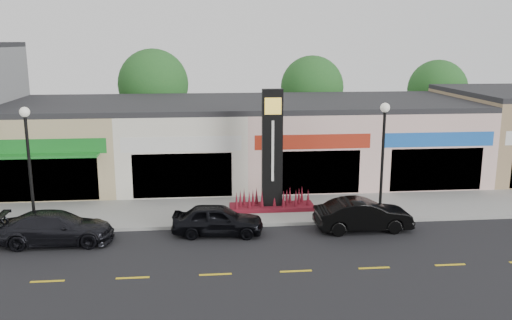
# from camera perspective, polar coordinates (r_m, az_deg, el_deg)

# --- Properties ---
(ground) EXTENTS (120.00, 120.00, 0.00)m
(ground) POSITION_cam_1_polar(r_m,az_deg,el_deg) (23.18, -4.47, -8.86)
(ground) COLOR black
(ground) RESTS_ON ground
(sidewalk) EXTENTS (52.00, 4.30, 0.15)m
(sidewalk) POSITION_cam_1_polar(r_m,az_deg,el_deg) (27.25, -4.67, -5.38)
(sidewalk) COLOR gray
(sidewalk) RESTS_ON ground
(curb) EXTENTS (52.00, 0.20, 0.15)m
(curb) POSITION_cam_1_polar(r_m,az_deg,el_deg) (25.12, -4.58, -6.96)
(curb) COLOR gray
(curb) RESTS_ON ground
(shop_beige) EXTENTS (7.00, 10.85, 4.80)m
(shop_beige) POSITION_cam_1_polar(r_m,az_deg,el_deg) (34.58, -19.18, 1.78)
(shop_beige) COLOR tan
(shop_beige) RESTS_ON ground
(shop_cream) EXTENTS (7.00, 10.01, 4.80)m
(shop_cream) POSITION_cam_1_polar(r_m,az_deg,el_deg) (33.63, -7.51, 2.08)
(shop_cream) COLOR white
(shop_cream) RESTS_ON ground
(shop_pink_w) EXTENTS (7.00, 10.01, 4.80)m
(shop_pink_w) POSITION_cam_1_polar(r_m,az_deg,el_deg) (34.10, 4.34, 2.30)
(shop_pink_w) COLOR #D5A5A2
(shop_pink_w) RESTS_ON ground
(shop_pink_e) EXTENTS (7.00, 10.01, 4.80)m
(shop_pink_e) POSITION_cam_1_polar(r_m,az_deg,el_deg) (35.96, 15.41, 2.42)
(shop_pink_e) COLOR #D5A5A2
(shop_pink_e) RESTS_ON ground
(shop_tan) EXTENTS (7.00, 10.01, 5.30)m
(shop_tan) POSITION_cam_1_polar(r_m,az_deg,el_deg) (38.97, 25.10, 2.80)
(shop_tan) COLOR #997659
(shop_tan) RESTS_ON ground
(tree_rear_west) EXTENTS (5.20, 5.20, 7.83)m
(tree_rear_west) POSITION_cam_1_polar(r_m,az_deg,el_deg) (41.37, -10.76, 7.86)
(tree_rear_west) COLOR #382619
(tree_rear_west) RESTS_ON ground
(tree_rear_mid) EXTENTS (4.80, 4.80, 7.29)m
(tree_rear_mid) POSITION_cam_1_polar(r_m,az_deg,el_deg) (42.06, 5.91, 7.63)
(tree_rear_mid) COLOR #382619
(tree_rear_mid) RESTS_ON ground
(tree_rear_east) EXTENTS (4.60, 4.60, 6.94)m
(tree_rear_east) POSITION_cam_1_polar(r_m,az_deg,el_deg) (45.14, 18.54, 7.06)
(tree_rear_east) COLOR #382619
(tree_rear_east) RESTS_ON ground
(lamp_west_near) EXTENTS (0.44, 0.44, 5.47)m
(lamp_west_near) POSITION_cam_1_polar(r_m,az_deg,el_deg) (25.77, -22.81, 0.43)
(lamp_west_near) COLOR black
(lamp_west_near) RESTS_ON sidewalk
(lamp_east_near) EXTENTS (0.44, 0.44, 5.47)m
(lamp_east_near) POSITION_cam_1_polar(r_m,az_deg,el_deg) (25.95, 13.22, 1.17)
(lamp_east_near) COLOR black
(lamp_east_near) RESTS_ON sidewalk
(pylon_sign) EXTENTS (4.20, 1.30, 6.00)m
(pylon_sign) POSITION_cam_1_polar(r_m,az_deg,el_deg) (26.71, 1.70, -0.81)
(pylon_sign) COLOR #5C0F1E
(pylon_sign) RESTS_ON sidewalk
(car_dark_sedan) EXTENTS (1.95, 4.74, 1.37)m
(car_dark_sedan) POSITION_cam_1_polar(r_m,az_deg,el_deg) (24.52, -20.29, -6.71)
(car_dark_sedan) COLOR black
(car_dark_sedan) RESTS_ON ground
(car_black_sedan) EXTENTS (2.00, 4.14, 1.36)m
(car_black_sedan) POSITION_cam_1_polar(r_m,az_deg,el_deg) (24.10, -4.05, -6.28)
(car_black_sedan) COLOR black
(car_black_sedan) RESTS_ON ground
(car_black_conv) EXTENTS (1.64, 4.38, 1.43)m
(car_black_conv) POSITION_cam_1_polar(r_m,az_deg,el_deg) (25.02, 11.21, -5.70)
(car_black_conv) COLOR black
(car_black_conv) RESTS_ON ground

